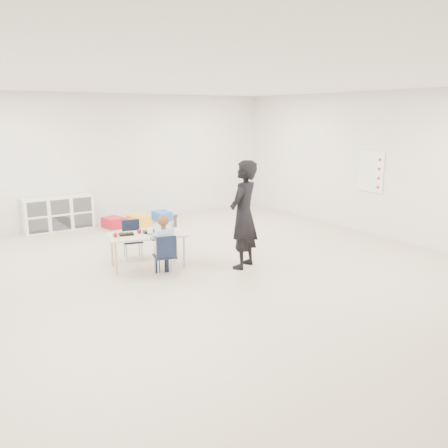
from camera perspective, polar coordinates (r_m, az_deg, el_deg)
room at (r=6.75m, az=-0.75°, el=4.93°), size 9.00×9.02×2.80m
table at (r=7.54m, az=-9.16°, el=-3.14°), size 1.27×0.83×0.54m
chair_near at (r=7.07m, az=-7.17°, el=-3.74°), size 0.37×0.35×0.64m
chair_far at (r=7.99m, az=-10.94°, el=-1.92°), size 0.37×0.35×0.64m
child at (r=7.02m, az=-7.21°, el=-2.30°), size 0.51×0.51×1.01m
lunch_tray_near at (r=7.55m, az=-8.85°, el=-0.91°), size 0.25×0.21×0.03m
lunch_tray_far at (r=7.47m, az=-11.69°, el=-1.19°), size 0.25×0.21×0.03m
milk_carton at (r=7.37m, az=-8.88°, el=-0.98°), size 0.08×0.08×0.10m
bread_roll at (r=7.42m, az=-7.04°, el=-0.95°), size 0.09×0.09×0.07m
apple_near at (r=7.52m, az=-10.17°, el=-0.85°), size 0.07×0.07×0.07m
apple_far at (r=7.36m, az=-12.93°, el=-1.28°), size 0.07×0.07×0.07m
cubby_shelf at (r=10.39m, az=-19.31°, el=1.20°), size 1.40×0.40×0.70m
rules_poster at (r=9.86m, az=17.28°, el=6.05°), size 0.02×0.60×0.80m
adult at (r=7.31m, az=2.38°, el=1.11°), size 0.73×0.66×1.68m
bin_red at (r=10.32m, az=-13.14°, el=0.16°), size 0.43×0.51×0.22m
bin_yellow at (r=10.43m, az=-10.24°, el=0.43°), size 0.42×0.51×0.22m
bin_blue at (r=10.83m, az=-7.45°, el=0.96°), size 0.35×0.44×0.21m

